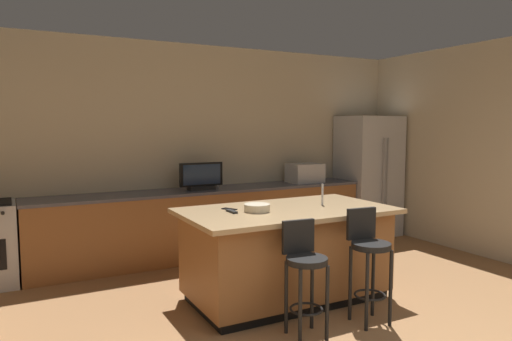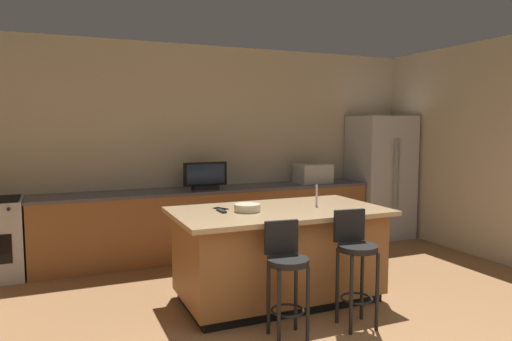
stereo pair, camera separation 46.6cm
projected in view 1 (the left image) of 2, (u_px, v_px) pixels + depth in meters
wall_back at (202, 149)px, 6.48m from camera, size 6.73×0.12×2.81m
wall_right at (499, 151)px, 5.98m from camera, size 0.12×4.90×2.81m
counter_back at (208, 222)px, 6.20m from camera, size 4.50×0.62×0.90m
kitchen_island at (287, 253)px, 4.64m from camera, size 2.06×1.15×0.91m
refrigerator at (368, 176)px, 7.37m from camera, size 0.87×0.74×1.87m
microwave at (305, 173)px, 6.86m from camera, size 0.48×0.36×0.27m
tv_monitor at (201, 177)px, 6.04m from camera, size 0.58×0.16×0.35m
sink_faucet_back at (218, 178)px, 6.32m from camera, size 0.02×0.02×0.24m
sink_faucet_island at (322, 194)px, 4.79m from camera, size 0.02×0.02×0.22m
bar_stool_left at (305, 268)px, 3.82m from camera, size 0.34×0.35×0.95m
bar_stool_right at (368, 255)px, 4.09m from camera, size 0.34×0.35×1.00m
fruit_bowl at (257, 208)px, 4.44m from camera, size 0.25×0.25×0.07m
cell_phone at (229, 209)px, 4.55m from camera, size 0.13×0.17×0.01m
tv_remote at (232, 211)px, 4.39m from camera, size 0.05×0.17×0.02m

